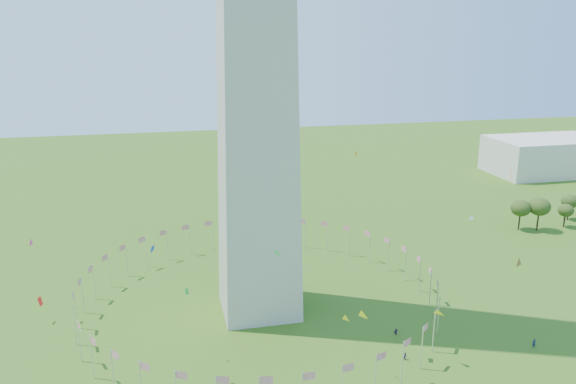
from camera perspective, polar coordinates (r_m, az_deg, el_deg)
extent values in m
cylinder|color=silver|center=(142.78, 13.24, -8.20)|extent=(0.24, 0.24, 9.00)
cylinder|color=silver|center=(148.24, 11.85, -7.18)|extent=(0.24, 0.24, 9.00)
cylinder|color=silver|center=(153.20, 10.19, -6.31)|extent=(0.24, 0.24, 9.00)
cylinder|color=silver|center=(157.55, 8.31, -5.58)|extent=(0.24, 0.24, 9.00)
cylinder|color=silver|center=(161.22, 6.25, -5.00)|extent=(0.24, 0.24, 9.00)
cylinder|color=silver|center=(164.15, 4.06, -4.55)|extent=(0.24, 0.24, 9.00)
cylinder|color=silver|center=(166.27, 1.77, -4.25)|extent=(0.24, 0.24, 9.00)
cylinder|color=silver|center=(167.58, -0.58, -4.07)|extent=(0.24, 0.24, 9.00)
cylinder|color=silver|center=(168.03, -2.96, -4.04)|extent=(0.24, 0.24, 9.00)
cylinder|color=silver|center=(167.63, -5.34, -4.14)|extent=(0.24, 0.24, 9.00)
cylinder|color=silver|center=(166.38, -7.69, -4.37)|extent=(0.24, 0.24, 9.00)
cylinder|color=silver|center=(164.31, -9.97, -4.74)|extent=(0.24, 0.24, 9.00)
cylinder|color=silver|center=(161.44, -12.16, -5.25)|extent=(0.24, 0.24, 9.00)
cylinder|color=silver|center=(157.81, -14.21, -5.89)|extent=(0.24, 0.24, 9.00)
cylinder|color=silver|center=(153.50, -16.08, -6.66)|extent=(0.24, 0.24, 9.00)
cylinder|color=silver|center=(148.58, -17.73, -7.57)|extent=(0.24, 0.24, 9.00)
cylinder|color=silver|center=(143.14, -19.11, -8.62)|extent=(0.24, 0.24, 9.00)
cylinder|color=silver|center=(137.31, -20.14, -9.80)|extent=(0.24, 0.24, 9.00)
cylinder|color=silver|center=(131.20, -20.75, -11.10)|extent=(0.24, 0.24, 9.00)
cylinder|color=silver|center=(124.99, -20.88, -12.52)|extent=(0.24, 0.24, 9.00)
cylinder|color=silver|center=(118.86, -20.41, -14.01)|extent=(0.24, 0.24, 9.00)
cylinder|color=silver|center=(113.03, -19.27, -15.54)|extent=(0.24, 0.24, 9.00)
cylinder|color=silver|center=(107.73, -17.38, -17.04)|extent=(0.24, 0.24, 9.00)
cylinder|color=silver|center=(102.97, 8.87, -18.13)|extent=(0.24, 0.24, 9.00)
cylinder|color=silver|center=(107.41, 11.55, -16.70)|extent=(0.24, 0.24, 9.00)
cylinder|color=silver|center=(112.67, 13.44, -15.15)|extent=(0.24, 0.24, 9.00)
cylinder|color=silver|center=(118.47, 14.57, -13.58)|extent=(0.24, 0.24, 9.00)
cylinder|color=silver|center=(124.59, 15.03, -12.07)|extent=(0.24, 0.24, 9.00)
cylinder|color=silver|center=(130.80, 14.90, -10.65)|extent=(0.24, 0.24, 9.00)
cylinder|color=silver|center=(136.92, 14.28, -9.35)|extent=(0.24, 0.24, 9.00)
cube|color=beige|center=(280.20, 24.78, 3.38)|extent=(50.00, 30.00, 16.00)
imported|color=#2C1849|center=(116.66, 11.83, -16.01)|extent=(0.85, 0.72, 1.54)
imported|color=#371A4E|center=(124.52, 10.92, -13.77)|extent=(1.48, 0.95, 1.48)
imported|color=slate|center=(134.16, 14.82, -11.70)|extent=(0.91, 1.20, 1.64)
imported|color=#1D2544|center=(128.21, 23.72, -13.89)|extent=(0.73, 0.84, 1.94)
plane|color=yellow|center=(105.57, 7.60, -12.27)|extent=(1.39, 2.51, 2.47)
plane|color=orange|center=(74.11, 21.73, 1.64)|extent=(1.46, 1.59, 2.15)
plane|color=blue|center=(100.95, -13.61, -5.62)|extent=(0.86, 1.55, 1.66)
plane|color=#CC2699|center=(133.36, -24.65, -4.68)|extent=(0.43, 1.87, 1.92)
plane|color=green|center=(110.38, -10.23, -9.90)|extent=(1.31, 0.61, 1.36)
plane|color=green|center=(103.24, -1.12, -6.19)|extent=(1.32, 1.29, 1.44)
plane|color=orange|center=(117.19, 6.95, 3.90)|extent=(0.83, 0.72, 1.09)
plane|color=yellow|center=(119.16, 5.87, -12.65)|extent=(1.49, 1.45, 1.68)
plane|color=#CC2699|center=(113.94, 12.47, -13.01)|extent=(1.96, 0.99, 2.11)
plane|color=red|center=(136.59, -23.87, -10.12)|extent=(1.40, 1.83, 2.01)
plane|color=white|center=(134.66, 18.12, -2.56)|extent=(1.20, 0.37, 1.22)
plane|color=green|center=(118.42, 22.40, -6.68)|extent=(1.75, 0.99, 1.92)
plane|color=yellow|center=(112.35, 15.04, -11.77)|extent=(1.91, 2.73, 2.30)
plane|color=white|center=(86.29, 22.17, 2.40)|extent=(1.53, 1.45, 2.10)
ellipsoid|color=#3A541C|center=(195.92, 22.50, -2.20)|extent=(6.33, 6.33, 9.88)
ellipsoid|color=#3A541C|center=(197.62, 24.11, -2.11)|extent=(6.86, 6.86, 10.72)
ellipsoid|color=#3A541C|center=(205.01, 26.32, -2.20)|extent=(4.95, 4.95, 7.73)
ellipsoid|color=#3A541C|center=(213.56, 26.64, -1.42)|extent=(5.59, 5.59, 8.73)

